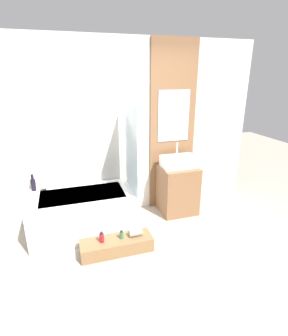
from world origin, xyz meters
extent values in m
plane|color=#A39989|center=(0.00, 0.00, 0.00)|extent=(12.00, 12.00, 0.00)
cube|color=silver|center=(0.00, 1.58, 1.30)|extent=(4.20, 0.06, 2.60)
cube|color=brown|center=(0.78, 1.53, 1.30)|extent=(0.74, 0.03, 2.60)
cube|color=#ADBCCC|center=(0.78, 1.51, 1.49)|extent=(0.51, 0.01, 0.77)
cube|color=white|center=(-0.69, 1.14, 0.28)|extent=(1.43, 0.79, 0.56)
cube|color=silver|center=(-0.69, 1.14, 0.56)|extent=(1.12, 0.55, 0.01)
cube|color=silver|center=(-0.01, 1.08, 1.15)|extent=(0.01, 0.63, 1.18)
cube|color=olive|center=(-0.37, 0.52, 0.09)|extent=(0.89, 0.29, 0.18)
cube|color=brown|center=(0.78, 1.25, 0.38)|extent=(0.55, 0.52, 0.76)
cube|color=white|center=(0.78, 1.25, 0.84)|extent=(0.53, 0.30, 0.17)
cylinder|color=silver|center=(0.78, 1.34, 1.02)|extent=(0.02, 0.02, 0.19)
cylinder|color=black|center=(-1.33, 1.45, 0.65)|extent=(0.06, 0.06, 0.17)
cylinder|color=black|center=(-1.33, 1.45, 0.77)|extent=(0.03, 0.03, 0.07)
sphere|color=white|center=(-1.19, 1.43, 0.62)|extent=(0.11, 0.11, 0.11)
cylinder|color=#B21928|center=(-0.54, 0.52, 0.23)|extent=(0.06, 0.06, 0.11)
cylinder|color=black|center=(-0.54, 0.52, 0.30)|extent=(0.03, 0.03, 0.02)
cylinder|color=#38704C|center=(-0.30, 0.52, 0.22)|extent=(0.05, 0.05, 0.09)
cylinder|color=black|center=(-0.30, 0.52, 0.28)|extent=(0.03, 0.03, 0.02)
cylinder|color=gray|center=(-0.12, 0.52, 0.22)|extent=(0.16, 0.09, 0.09)
camera|label=1|loc=(-0.87, -2.20, 2.11)|focal=28.00mm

